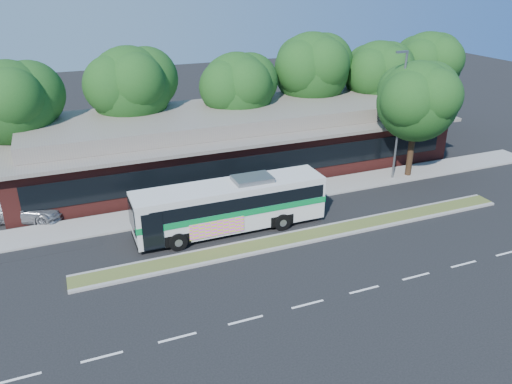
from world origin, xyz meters
The scene contains 14 objects.
ground centered at (0.00, 0.00, 0.00)m, with size 120.00×120.00×0.00m, color black.
median_strip centered at (0.00, 0.60, 0.07)m, with size 26.00×1.10×0.15m, color #4B5524.
sidewalk centered at (0.00, 6.40, 0.06)m, with size 44.00×2.60×0.12m, color gray.
plaza_building centered at (0.00, 12.99, 2.13)m, with size 33.20×11.20×4.45m.
lamp_post centered at (9.56, 6.00, 4.90)m, with size 0.93×0.18×9.07m.
tree_bg_a centered at (-14.58, 15.14, 5.87)m, with size 6.47×5.80×8.63m.
tree_bg_b centered at (-6.57, 16.14, 6.14)m, with size 6.69×6.00×9.00m.
tree_bg_c centered at (1.40, 15.13, 5.59)m, with size 6.24×5.60×8.26m.
tree_bg_d centered at (8.45, 16.15, 6.42)m, with size 6.91×6.20×9.37m.
tree_bg_e centered at (14.42, 15.14, 5.74)m, with size 6.47×5.80×8.50m.
tree_bg_f centered at (20.43, 16.14, 6.06)m, with size 6.69×6.00×8.92m.
transit_bus centered at (-3.79, 3.07, 1.73)m, with size 11.10×2.64×3.11m.
sedan centered at (-15.14, 9.00, 0.73)m, with size 2.04×5.01×1.45m, color #AFB0B6.
sidewalk_tree centered at (11.40, 6.19, 5.69)m, with size 6.19×5.56×8.34m.
Camera 1 is at (-12.13, -21.32, 13.74)m, focal length 35.00 mm.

